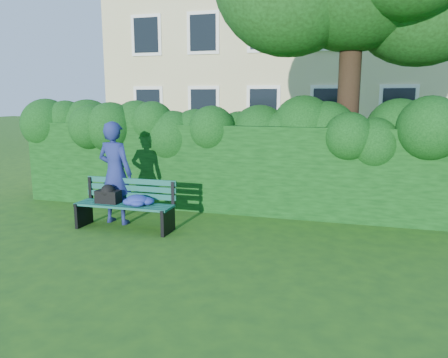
% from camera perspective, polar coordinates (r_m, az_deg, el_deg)
% --- Properties ---
extents(ground, '(80.00, 80.00, 0.00)m').
position_cam_1_polar(ground, '(7.32, -1.34, -8.16)').
color(ground, '#224D19').
rests_on(ground, ground).
extents(apartment_building, '(16.00, 8.08, 12.00)m').
position_cam_1_polar(apartment_building, '(21.01, 11.07, 20.42)').
color(apartment_building, '#C0B881').
rests_on(apartment_building, ground).
extents(hedge, '(10.00, 1.00, 1.80)m').
position_cam_1_polar(hedge, '(9.17, 2.83, 1.46)').
color(hedge, black).
rests_on(hedge, ground).
extents(park_bench, '(1.80, 0.56, 0.89)m').
position_cam_1_polar(park_bench, '(8.08, -12.70, -2.95)').
color(park_bench, '#0D423D').
rests_on(park_bench, ground).
extents(man_reading, '(0.76, 0.55, 1.93)m').
position_cam_1_polar(man_reading, '(8.41, -14.02, 0.77)').
color(man_reading, navy).
rests_on(man_reading, ground).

